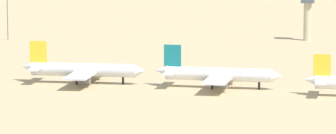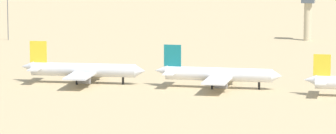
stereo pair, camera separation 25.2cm
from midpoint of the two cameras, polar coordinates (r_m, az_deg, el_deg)
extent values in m
plane|color=tan|center=(295.41, 2.89, -1.10)|extent=(4000.00, 4000.00, 0.00)
cylinder|color=silver|center=(301.35, -4.69, -0.15)|extent=(31.27, 6.39, 3.88)
cone|color=silver|center=(297.86, -1.53, -0.22)|extent=(3.20, 3.91, 3.69)
cone|color=silver|center=(305.65, -7.77, 0.02)|extent=(4.14, 3.60, 3.30)
cube|color=yellow|center=(304.15, -7.19, 0.85)|extent=(5.07, 0.89, 6.31)
cube|color=silver|center=(308.45, -6.98, 0.07)|extent=(3.63, 6.83, 0.35)
cube|color=silver|center=(301.06, -7.38, -0.12)|extent=(3.63, 6.83, 0.35)
cube|color=silver|center=(301.21, -4.51, -0.27)|extent=(9.10, 31.49, 0.54)
cylinder|color=slate|center=(308.19, -4.02, -0.33)|extent=(3.66, 2.41, 2.14)
cylinder|color=slate|center=(294.17, -4.65, -0.73)|extent=(3.66, 2.41, 2.14)
cylinder|color=black|center=(299.25, -2.49, -0.77)|extent=(0.68, 0.68, 2.14)
cylinder|color=black|center=(304.36, -4.85, -0.65)|extent=(0.68, 0.68, 2.14)
cylinder|color=black|center=(299.89, -5.06, -0.78)|extent=(0.68, 0.68, 2.14)
cylinder|color=white|center=(292.01, 2.85, -0.40)|extent=(30.70, 4.55, 3.83)
cone|color=white|center=(289.81, 6.10, -0.50)|extent=(2.96, 3.70, 3.64)
cone|color=white|center=(295.05, -0.34, -0.20)|extent=(3.90, 3.34, 3.25)
cube|color=#14727A|center=(293.78, 0.28, 0.64)|extent=(4.98, 0.60, 6.22)
cube|color=white|center=(298.11, 0.43, -0.15)|extent=(3.22, 6.58, 0.34)
cube|color=white|center=(290.69, 0.12, -0.36)|extent=(3.22, 6.58, 0.34)
cube|color=white|center=(291.94, 3.03, -0.52)|extent=(7.23, 30.76, 0.54)
cylinder|color=slate|center=(299.00, 3.43, -0.58)|extent=(3.49, 2.19, 2.10)
cylinder|color=slate|center=(284.99, 2.99, -1.00)|extent=(3.49, 2.19, 2.10)
cylinder|color=black|center=(290.82, 5.11, -1.05)|extent=(0.67, 0.67, 2.10)
cylinder|color=black|center=(294.92, 2.64, -0.90)|extent=(0.67, 0.67, 2.10)
cylinder|color=black|center=(290.45, 2.49, -1.04)|extent=(0.67, 0.67, 2.10)
cone|color=white|center=(281.65, 7.94, -0.71)|extent=(3.70, 3.18, 3.06)
cube|color=yellow|center=(280.90, 8.58, 0.11)|extent=(4.69, 0.62, 5.84)
cube|color=white|center=(285.07, 8.60, -0.66)|extent=(3.09, 6.21, 0.32)
cube|color=white|center=(277.97, 8.52, -0.88)|extent=(3.09, 6.21, 0.32)
cylinder|color=#C6B793|center=(417.01, 7.79, 2.51)|extent=(3.20, 3.20, 15.22)
cylinder|color=#59595E|center=(419.99, -8.87, 2.71)|extent=(0.36, 0.36, 17.97)
camera|label=1|loc=(0.13, -89.98, 0.00)|focal=109.71mm
camera|label=2|loc=(0.13, 90.02, 0.00)|focal=109.71mm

